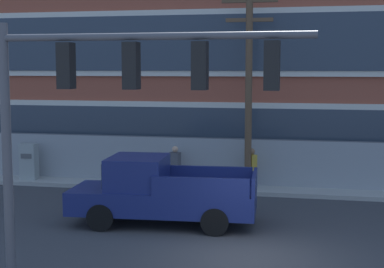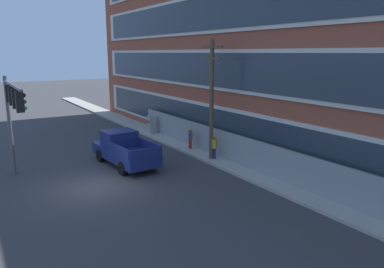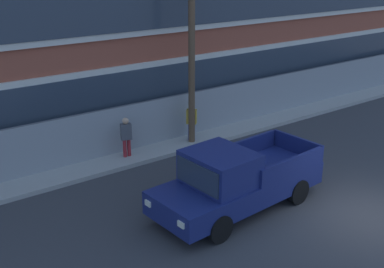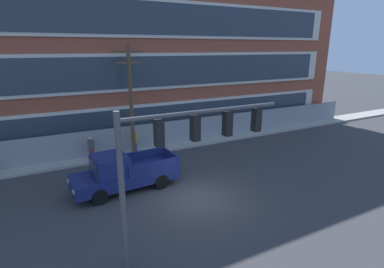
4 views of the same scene
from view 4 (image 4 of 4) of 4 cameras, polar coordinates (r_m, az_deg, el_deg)
ground_plane at (r=15.69m, az=0.98°, el=-12.19°), size 160.00×160.00×0.00m
sidewalk_building_side at (r=22.64m, az=-9.02°, el=-3.03°), size 80.00×1.91×0.16m
brick_mill_building at (r=26.18m, az=-17.93°, el=15.77°), size 44.31×9.47×15.18m
chain_link_fence at (r=24.43m, az=1.09°, el=0.91°), size 33.20×0.06×1.99m
traffic_signal_mast at (r=10.27m, az=-1.77°, el=-2.14°), size 6.24×0.43×5.63m
pickup_truck_navy at (r=16.61m, az=-13.06°, el=-7.24°), size 5.75×2.45×2.07m
utility_pole_near_corner at (r=21.00m, az=-11.58°, el=7.02°), size 2.06×0.26×7.69m
pedestrian_near_cabinet at (r=21.93m, az=-10.93°, el=-1.30°), size 0.45×0.46×1.69m
pedestrian_by_fence at (r=21.35m, az=-18.68°, el=-2.36°), size 0.46×0.36×1.69m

